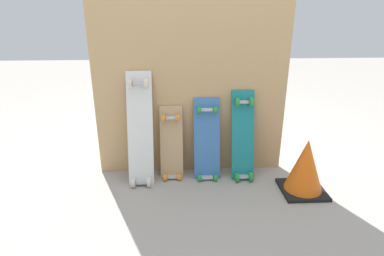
# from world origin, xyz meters

# --- Properties ---
(ground_plane) EXTENTS (12.00, 12.00, 0.00)m
(ground_plane) POSITION_xyz_m (0.00, 0.00, 0.00)
(ground_plane) COLOR #9E9991
(plywood_wall_panel) EXTENTS (1.49, 0.04, 1.79)m
(plywood_wall_panel) POSITION_xyz_m (0.00, 0.07, 0.90)
(plywood_wall_panel) COLOR tan
(plywood_wall_panel) RESTS_ON ground
(skateboard_white) EXTENTS (0.19, 0.29, 0.90)m
(skateboard_white) POSITION_xyz_m (-0.39, -0.08, 0.39)
(skateboard_white) COLOR silver
(skateboard_white) RESTS_ON ground
(skateboard_natural) EXTENTS (0.18, 0.20, 0.64)m
(skateboard_natural) POSITION_xyz_m (-0.16, -0.04, 0.25)
(skateboard_natural) COLOR tan
(skateboard_natural) RESTS_ON ground
(skateboard_blue) EXTENTS (0.20, 0.23, 0.70)m
(skateboard_blue) POSITION_xyz_m (0.12, -0.05, 0.28)
(skateboard_blue) COLOR #386BAD
(skateboard_blue) RESTS_ON ground
(skateboard_teal) EXTENTS (0.18, 0.25, 0.74)m
(skateboard_teal) POSITION_xyz_m (0.40, -0.06, 0.31)
(skateboard_teal) COLOR #197A7F
(skateboard_teal) RESTS_ON ground
(traffic_cone) EXTENTS (0.31, 0.31, 0.41)m
(traffic_cone) POSITION_xyz_m (0.80, -0.33, 0.20)
(traffic_cone) COLOR black
(traffic_cone) RESTS_ON ground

